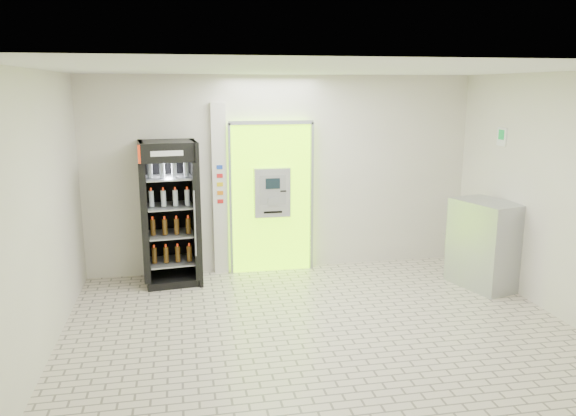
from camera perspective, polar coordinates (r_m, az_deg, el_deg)
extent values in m
plane|color=#C2B4A1|center=(6.75, 3.44, -12.51)|extent=(6.00, 6.00, 0.00)
plane|color=silver|center=(8.67, -0.52, 3.46)|extent=(6.00, 0.00, 6.00)
plane|color=silver|center=(3.99, 12.69, -7.37)|extent=(6.00, 0.00, 6.00)
plane|color=silver|center=(6.25, -24.10, -1.04)|extent=(0.00, 5.00, 5.00)
plane|color=silver|center=(7.59, 26.12, 0.95)|extent=(0.00, 5.00, 5.00)
plane|color=white|center=(6.13, 3.81, 13.89)|extent=(6.00, 6.00, 0.00)
cube|color=#92FD03|center=(8.63, -1.73, 1.05)|extent=(1.20, 0.12, 2.30)
cube|color=gray|center=(8.42, -1.71, 8.66)|extent=(1.28, 0.04, 0.06)
cube|color=gray|center=(8.49, -5.86, 0.80)|extent=(0.04, 0.04, 2.30)
cube|color=gray|center=(8.69, 2.45, 1.11)|extent=(0.04, 0.04, 2.30)
cube|color=black|center=(8.75, -1.00, -3.18)|extent=(0.62, 0.01, 0.67)
cube|color=black|center=(8.41, -4.01, 6.45)|extent=(0.22, 0.01, 0.18)
cube|color=#A4A6AB|center=(8.51, -1.62, 1.57)|extent=(0.55, 0.12, 0.75)
cube|color=black|center=(8.42, -1.55, 2.49)|extent=(0.22, 0.01, 0.16)
cube|color=gray|center=(8.47, -1.54, 0.63)|extent=(0.16, 0.01, 0.12)
cube|color=black|center=(8.47, -0.48, 1.73)|extent=(0.09, 0.01, 0.02)
cube|color=black|center=(8.50, -1.54, -0.43)|extent=(0.28, 0.01, 0.03)
cube|color=silver|center=(8.54, -6.94, 1.86)|extent=(0.22, 0.10, 2.60)
cube|color=#193FB2|center=(8.43, -6.97, 4.14)|extent=(0.09, 0.01, 0.06)
cube|color=red|center=(8.45, -6.95, 3.27)|extent=(0.09, 0.01, 0.06)
cube|color=yellow|center=(8.47, -6.93, 2.40)|extent=(0.09, 0.01, 0.06)
cube|color=orange|center=(8.49, -6.90, 1.53)|extent=(0.09, 0.01, 0.06)
cube|color=red|center=(8.52, -6.88, 0.67)|extent=(0.09, 0.01, 0.06)
cube|color=black|center=(8.27, -11.88, -0.51)|extent=(0.86, 0.79, 2.08)
cube|color=black|center=(8.58, -11.85, -0.04)|extent=(0.78, 0.14, 2.08)
cube|color=#B82709|center=(7.77, -12.20, 5.44)|extent=(0.76, 0.10, 0.25)
cube|color=white|center=(7.77, -12.20, 5.44)|extent=(0.43, 0.06, 0.07)
cube|color=black|center=(8.53, -11.59, -6.98)|extent=(0.86, 0.79, 0.10)
cylinder|color=gray|center=(7.92, -9.45, -1.58)|extent=(0.03, 0.03, 0.93)
cube|color=gray|center=(8.45, -11.66, -5.32)|extent=(0.72, 0.67, 0.02)
cube|color=gray|center=(8.34, -11.78, -2.59)|extent=(0.72, 0.67, 0.02)
cube|color=gray|center=(8.24, -11.91, 0.20)|extent=(0.72, 0.67, 0.02)
cube|color=gray|center=(8.17, -12.03, 3.05)|extent=(0.72, 0.67, 0.02)
cube|color=#A4A6AB|center=(8.49, 19.41, -3.49)|extent=(0.86, 1.07, 1.25)
cube|color=gray|center=(8.32, 17.57, -3.22)|extent=(0.26, 0.88, 0.01)
cube|color=white|center=(8.65, 20.90, 6.78)|extent=(0.02, 0.22, 0.26)
cube|color=#0C8D36|center=(8.64, 20.85, 6.97)|extent=(0.00, 0.14, 0.14)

